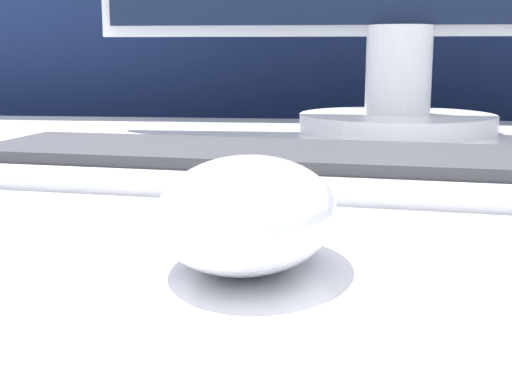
# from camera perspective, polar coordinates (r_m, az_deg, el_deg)

# --- Properties ---
(partition_panel) EXTENTS (5.00, 0.03, 1.37)m
(partition_panel) POSITION_cam_1_polar(r_m,az_deg,el_deg) (1.10, 5.68, 5.69)
(partition_panel) COLOR navy
(partition_panel) RESTS_ON ground_plane
(computer_mouse_near) EXTENTS (0.08, 0.11, 0.05)m
(computer_mouse_near) POSITION_cam_1_polar(r_m,az_deg,el_deg) (0.30, -0.70, -1.61)
(computer_mouse_near) COLOR white
(computer_mouse_near) RESTS_ON desk
(keyboard) EXTENTS (0.45, 0.18, 0.02)m
(keyboard) POSITION_cam_1_polar(r_m,az_deg,el_deg) (0.49, 1.28, 2.08)
(keyboard) COLOR silver
(keyboard) RESTS_ON desk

